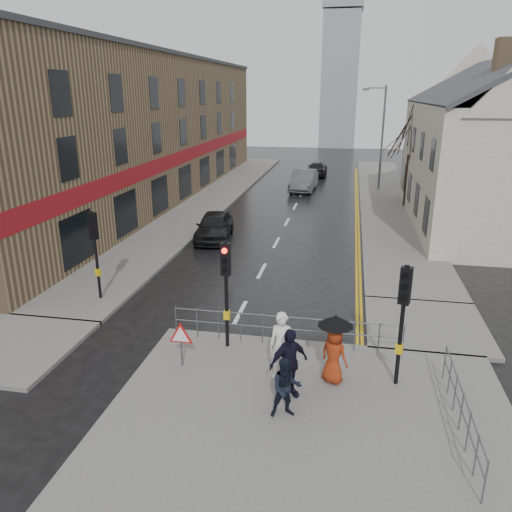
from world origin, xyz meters
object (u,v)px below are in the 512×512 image
at_px(pedestrian_d, 289,363).
at_px(pedestrian_a, 282,346).
at_px(pedestrian_with_umbrella, 334,345).
at_px(pedestrian_b, 286,388).
at_px(car_mid, 304,180).
at_px(car_parked, 214,226).

bearing_deg(pedestrian_d, pedestrian_a, 69.28).
height_order(pedestrian_with_umbrella, pedestrian_d, pedestrian_with_umbrella).
xyz_separation_m(pedestrian_with_umbrella, pedestrian_d, (-1.11, -0.90, -0.14)).
distance_m(pedestrian_a, pedestrian_b, 1.75).
height_order(pedestrian_a, pedestrian_d, pedestrian_a).
xyz_separation_m(pedestrian_d, car_mid, (-2.38, 29.15, -0.26)).
height_order(pedestrian_a, car_mid, pedestrian_a).
relative_size(pedestrian_a, pedestrian_d, 1.01).
bearing_deg(pedestrian_a, car_parked, 111.00).
bearing_deg(pedestrian_d, pedestrian_b, -126.46).
bearing_deg(pedestrian_with_umbrella, car_parked, 117.64).
bearing_deg(pedestrian_d, car_parked, 72.72).
height_order(pedestrian_a, pedestrian_with_umbrella, pedestrian_with_umbrella).
xyz_separation_m(pedestrian_a, pedestrian_d, (0.30, -0.86, -0.01)).
relative_size(pedestrian_d, car_parked, 0.44).
distance_m(pedestrian_with_umbrella, car_parked, 14.93).
distance_m(car_parked, car_mid, 15.42).
bearing_deg(car_mid, pedestrian_a, -82.62).
xyz_separation_m(pedestrian_with_umbrella, car_mid, (-3.50, 28.25, -0.40)).
xyz_separation_m(pedestrian_a, car_parked, (-5.51, 13.25, -0.36)).
relative_size(pedestrian_with_umbrella, pedestrian_d, 1.03).
xyz_separation_m(pedestrian_b, pedestrian_with_umbrella, (1.07, 1.74, 0.32)).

